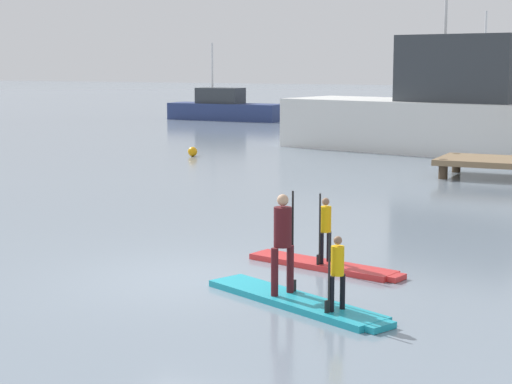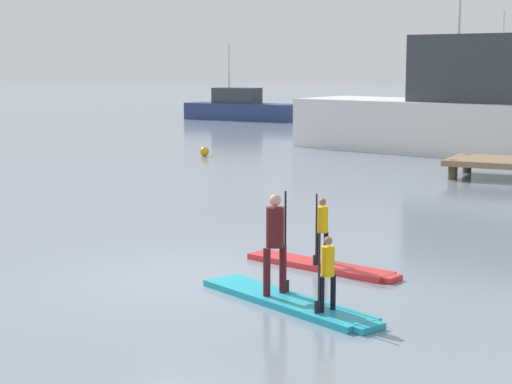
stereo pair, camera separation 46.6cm
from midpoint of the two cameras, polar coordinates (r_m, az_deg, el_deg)
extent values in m
plane|color=gray|center=(14.64, -3.82, -5.62)|extent=(240.00, 240.00, 0.00)
cube|color=red|center=(15.32, 4.99, -4.80)|extent=(2.87, 1.17, 0.10)
cube|color=red|center=(14.56, 9.71, -5.60)|extent=(0.32, 0.43, 0.09)
cylinder|color=black|center=(15.31, 5.47, -3.58)|extent=(0.08, 0.08, 0.54)
cylinder|color=black|center=(15.12, 4.96, -3.73)|extent=(0.08, 0.08, 0.54)
cylinder|color=#F2B20C|center=(15.11, 5.24, -1.81)|extent=(0.24, 0.24, 0.45)
sphere|color=#8C664C|center=(15.06, 5.26, -0.65)|extent=(0.13, 0.13, 0.13)
cylinder|color=black|center=(15.00, 4.86, -2.46)|extent=(0.03, 0.03, 1.24)
cube|color=black|center=(15.11, 4.84, -4.44)|extent=(0.06, 0.14, 0.18)
cube|color=#1E9EB2|center=(13.06, 2.97, -7.13)|extent=(3.25, 1.94, 0.10)
cube|color=#1E9EB2|center=(11.92, 8.45, -8.76)|extent=(0.41, 0.52, 0.09)
cylinder|color=#4C1419|center=(13.23, 2.78, -5.07)|extent=(0.11, 0.11, 0.73)
cylinder|color=#4C1419|center=(13.03, 1.74, -5.28)|extent=(0.11, 0.11, 0.73)
cylinder|color=#4C1419|center=(12.99, 2.28, -2.32)|extent=(0.36, 0.36, 0.60)
sphere|color=tan|center=(12.92, 2.29, -0.54)|extent=(0.17, 0.17, 0.17)
cylinder|color=black|center=(13.17, 2.95, -3.29)|extent=(0.03, 0.03, 1.56)
cube|color=black|center=(13.33, 2.92, -6.18)|extent=(0.08, 0.14, 0.18)
cylinder|color=black|center=(12.43, 6.15, -6.54)|extent=(0.08, 0.08, 0.51)
cylinder|color=black|center=(12.28, 5.42, -6.71)|extent=(0.08, 0.08, 0.51)
cylinder|color=#F2B20C|center=(12.24, 5.82, -4.53)|extent=(0.25, 0.25, 0.42)
sphere|color=#8C664C|center=(12.18, 5.84, -3.20)|extent=(0.12, 0.12, 0.12)
cylinder|color=black|center=(12.16, 5.26, -5.33)|extent=(0.03, 0.03, 1.14)
cube|color=black|center=(12.28, 5.23, -7.49)|extent=(0.08, 0.14, 0.18)
cube|color=silver|center=(35.35, 13.46, 4.15)|extent=(13.83, 6.68, 2.04)
cube|color=#33383D|center=(34.91, 14.82, 7.83)|extent=(5.22, 4.07, 2.56)
cube|color=navy|center=(54.17, -0.64, 5.28)|extent=(7.32, 2.16, 1.03)
cube|color=#33383D|center=(54.31, -1.01, 6.34)|extent=(2.81, 1.59, 0.95)
cylinder|color=silver|center=(54.54, -1.54, 8.29)|extent=(0.12, 0.12, 2.75)
cube|color=silver|center=(51.03, 14.54, 4.79)|extent=(6.92, 2.42, 0.99)
cube|color=#B2AD9E|center=(50.76, 15.47, 5.97)|extent=(2.41, 1.69, 1.19)
cylinder|color=silver|center=(50.61, 16.10, 8.98)|extent=(0.12, 0.12, 4.19)
cylinder|color=#473828|center=(27.36, 13.25, 1.43)|extent=(0.28, 0.28, 0.60)
cylinder|color=#473828|center=(29.13, 14.11, 1.82)|extent=(0.28, 0.28, 0.60)
sphere|color=orange|center=(33.34, -3.00, 2.67)|extent=(0.36, 0.36, 0.36)
camera|label=1|loc=(0.23, -89.22, 0.12)|focal=61.09mm
camera|label=2|loc=(0.23, 90.78, -0.12)|focal=61.09mm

